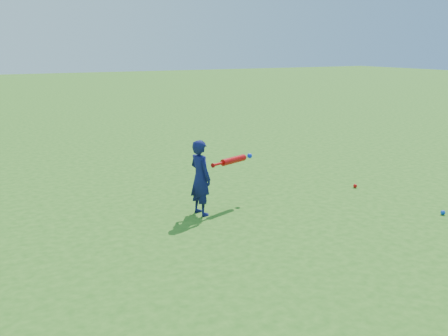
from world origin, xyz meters
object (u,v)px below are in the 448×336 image
object	(u,v)px
ground_ball_red	(355,186)
bat_swing	(235,160)
ground_ball_blue	(443,212)
child	(200,178)

from	to	relation	value
ground_ball_red	bat_swing	size ratio (longest dim) A/B	0.08
ground_ball_red	ground_ball_blue	size ratio (longest dim) A/B	0.98
ground_ball_red	bat_swing	bearing A→B (deg)	175.17
ground_ball_blue	bat_swing	size ratio (longest dim) A/B	0.08
child	ground_ball_blue	world-z (taller)	child
ground_ball_red	ground_ball_blue	xyz separation A→B (m)	(0.14, -1.64, 0.00)
child	ground_ball_red	bearing A→B (deg)	-100.45
bat_swing	ground_ball_red	bearing A→B (deg)	-25.60
ground_ball_blue	bat_swing	bearing A→B (deg)	142.25
ground_ball_red	ground_ball_blue	world-z (taller)	ground_ball_blue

